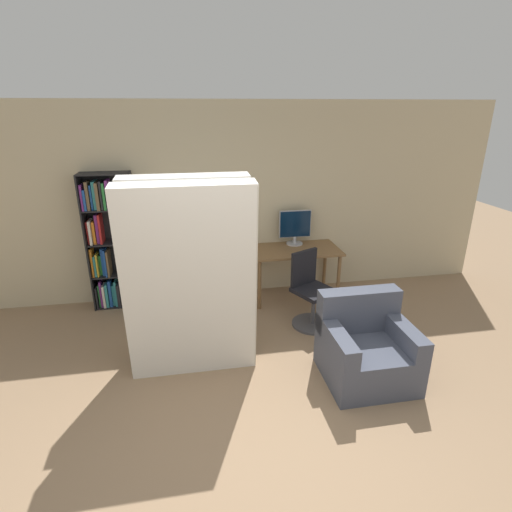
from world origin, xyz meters
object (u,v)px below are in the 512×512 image
Objects in this scene: mattress_near at (191,284)px; mattress_far at (190,269)px; office_chair at (311,296)px; armchair at (365,348)px; bookshelf at (107,243)px; monitor at (295,227)px.

mattress_far is (0.00, 0.38, -0.00)m from mattress_near.
armchair is at bearing -78.22° from office_chair.
mattress_near is (1.06, -1.73, 0.09)m from bookshelf.
bookshelf is at bearing 142.72° from armchair.
bookshelf is 1.72m from mattress_far.
bookshelf is at bearing 121.55° from mattress_near.
monitor is at bearing 87.08° from office_chair.
mattress_near is at bearing -131.41° from monitor.
office_chair is 1.75m from mattress_near.
mattress_near is 1.00× the size of mattress_far.
office_chair is 1.12× the size of armchair.
mattress_far is at bearing 156.16° from armchair.
mattress_far is (1.06, -1.35, 0.09)m from bookshelf.
monitor is 0.53× the size of office_chair.
mattress_far is at bearing -166.43° from office_chair.
office_chair is at bearing -21.48° from bookshelf.
armchair is (1.70, -0.37, -0.68)m from mattress_near.
office_chair is 1.13m from armchair.
mattress_near is 1.87m from armchair.
monitor is 0.25× the size of mattress_far.
mattress_far is 1.98m from armchair.
bookshelf reaches higher than office_chair.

